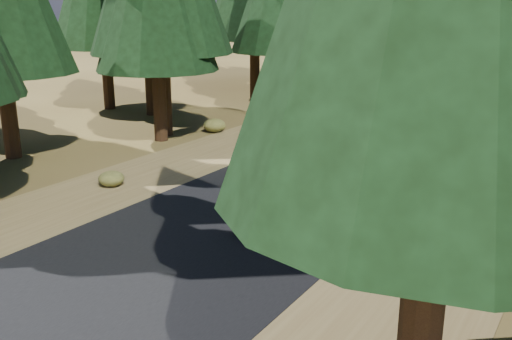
{
  "coord_description": "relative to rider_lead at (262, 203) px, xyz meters",
  "views": [
    {
      "loc": [
        7.23,
        -9.97,
        5.08
      ],
      "look_at": [
        0.0,
        1.5,
        1.1
      ],
      "focal_mm": 40.0,
      "sensor_mm": 36.0,
      "label": 1
    }
  ],
  "objects": [
    {
      "name": "ground",
      "position": [
        -0.66,
        -0.72,
        -0.6
      ],
      "size": [
        120.0,
        120.0,
        0.0
      ],
      "primitive_type": "plane",
      "color": "#453418",
      "rests_on": "ground"
    },
    {
      "name": "road",
      "position": [
        -0.66,
        4.28,
        -0.59
      ],
      "size": [
        6.0,
        100.0,
        0.01
      ],
      "primitive_type": "cube",
      "color": "black",
      "rests_on": "ground"
    },
    {
      "name": "shoulder_l",
      "position": [
        -5.26,
        4.28,
        -0.6
      ],
      "size": [
        3.2,
        100.0,
        0.01
      ],
      "primitive_type": "cube",
      "color": "brown",
      "rests_on": "ground"
    },
    {
      "name": "shoulder_r",
      "position": [
        3.94,
        4.28,
        -0.6
      ],
      "size": [
        3.2,
        100.0,
        0.01
      ],
      "primitive_type": "cube",
      "color": "brown",
      "rests_on": "ground"
    },
    {
      "name": "understory_shrubs",
      "position": [
        0.53,
        7.26,
        -0.32
      ],
      "size": [
        14.91,
        31.45,
        0.7
      ],
      "color": "#474C1E",
      "rests_on": "ground"
    },
    {
      "name": "rider_lead",
      "position": [
        0.0,
        0.0,
        0.0
      ],
      "size": [
        1.02,
        2.09,
        1.79
      ],
      "rotation": [
        0.0,
        0.0,
        2.92
      ],
      "color": "silver",
      "rests_on": "road"
    },
    {
      "name": "rider_follow",
      "position": [
        -2.51,
        5.6,
        -0.11
      ],
      "size": [
        0.57,
        1.65,
        1.45
      ],
      "rotation": [
        0.0,
        0.0,
        3.09
      ],
      "color": "maroon",
      "rests_on": "road"
    }
  ]
}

